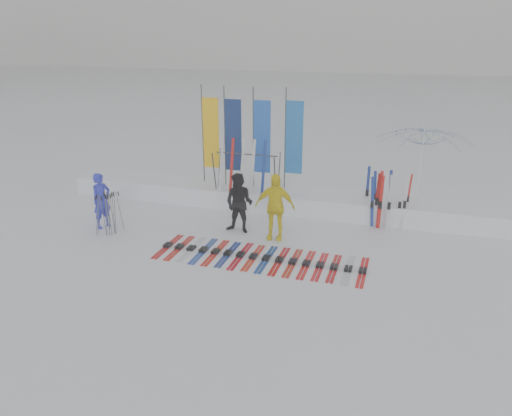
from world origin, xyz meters
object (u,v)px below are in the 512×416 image
(person_black, at_px, (239,203))
(tent_canopy, at_px, (421,168))
(person_blue, at_px, (102,201))
(ski_rack, at_px, (246,167))
(person_yellow, at_px, (275,207))
(ski_row, at_px, (260,258))

(person_black, distance_m, tent_canopy, 6.00)
(person_black, height_order, tent_canopy, tent_canopy)
(person_blue, distance_m, ski_rack, 4.50)
(person_yellow, xyz_separation_m, ski_rack, (-1.50, 2.14, 0.46))
(tent_canopy, bearing_deg, ski_row, -126.33)
(tent_canopy, relative_size, ski_rack, 1.47)
(person_black, xyz_separation_m, person_yellow, (1.07, -0.15, 0.07))
(person_blue, relative_size, ski_rack, 0.80)
(tent_canopy, distance_m, ski_row, 6.46)
(tent_canopy, bearing_deg, person_yellow, -135.33)
(person_black, bearing_deg, tent_canopy, 42.10)
(person_yellow, height_order, tent_canopy, tent_canopy)
(person_blue, distance_m, tent_canopy, 9.77)
(person_blue, relative_size, person_black, 0.95)
(person_blue, xyz_separation_m, tent_canopy, (8.73, 4.35, 0.54))
(tent_canopy, xyz_separation_m, ski_rack, (-5.25, -1.56, 0.03))
(person_blue, distance_m, person_black, 3.99)
(person_blue, xyz_separation_m, ski_rack, (3.48, 2.79, 0.57))
(person_yellow, relative_size, ski_row, 0.35)
(tent_canopy, bearing_deg, person_black, -143.59)
(person_blue, relative_size, ski_row, 0.31)
(person_yellow, bearing_deg, tent_canopy, 39.69)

